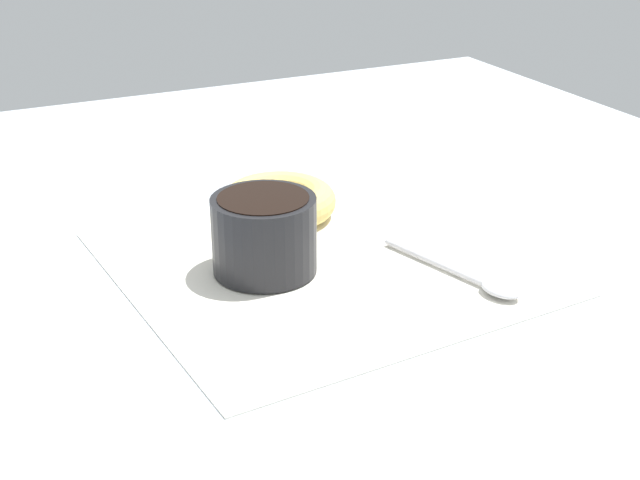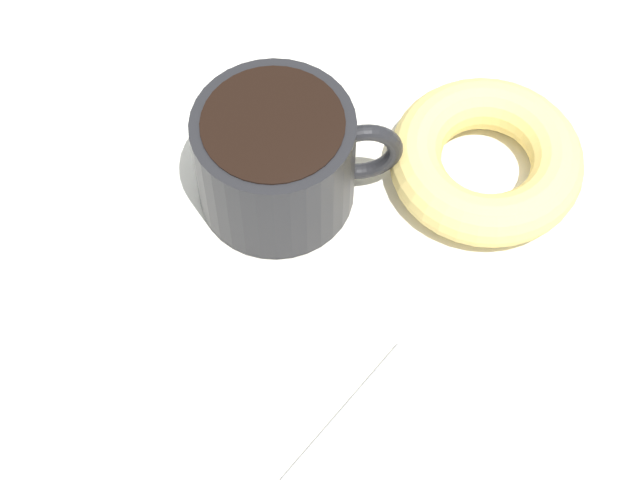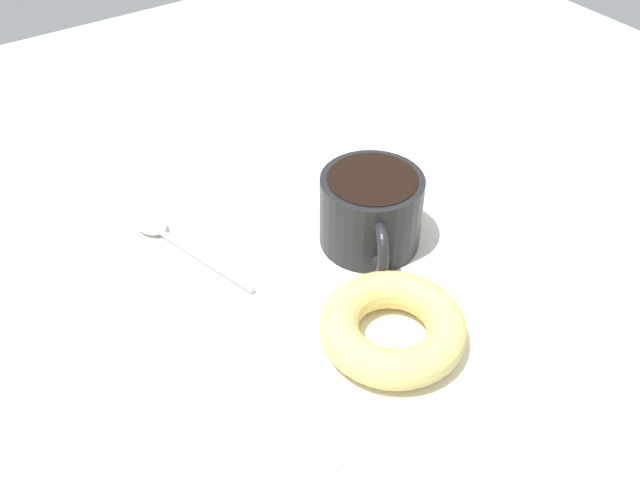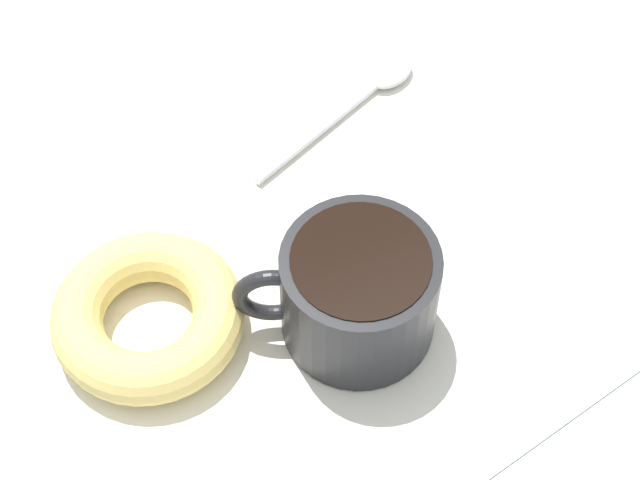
# 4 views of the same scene
# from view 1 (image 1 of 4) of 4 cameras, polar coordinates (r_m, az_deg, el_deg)

# --- Properties ---
(ground_plane) EXTENTS (1.20, 1.20, 0.02)m
(ground_plane) POSITION_cam_1_polar(r_m,az_deg,el_deg) (0.78, -2.13, -2.22)
(ground_plane) COLOR #B2BCC6
(napkin) EXTENTS (0.36, 0.36, 0.00)m
(napkin) POSITION_cam_1_polar(r_m,az_deg,el_deg) (0.78, -0.00, -1.44)
(napkin) COLOR white
(napkin) RESTS_ON ground_plane
(coffee_cup) EXTENTS (0.09, 0.11, 0.07)m
(coffee_cup) POSITION_cam_1_polar(r_m,az_deg,el_deg) (0.75, -3.59, 0.53)
(coffee_cup) COLOR black
(coffee_cup) RESTS_ON napkin
(donut) EXTENTS (0.11, 0.11, 0.03)m
(donut) POSITION_cam_1_polar(r_m,az_deg,el_deg) (0.87, -2.65, 2.51)
(donut) COLOR #E5C66B
(donut) RESTS_ON napkin
(spoon) EXTENTS (0.05, 0.15, 0.01)m
(spoon) POSITION_cam_1_polar(r_m,az_deg,el_deg) (0.75, 10.13, -2.56)
(spoon) COLOR silver
(spoon) RESTS_ON napkin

